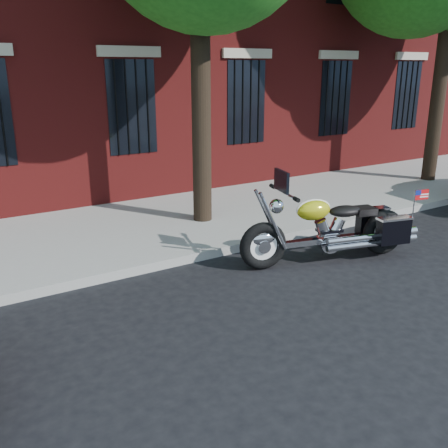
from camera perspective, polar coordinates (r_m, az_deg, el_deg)
ground at (r=7.44m, az=5.38°, el=-6.71°), size 120.00×120.00×0.00m
curb at (r=8.46m, az=-0.27°, el=-3.01°), size 40.00×0.16×0.15m
sidewalk at (r=10.02m, az=-5.95°, el=0.20°), size 40.00×3.60×0.15m
motorcycle at (r=8.25m, az=12.57°, el=-0.67°), size 2.93×1.37×1.56m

